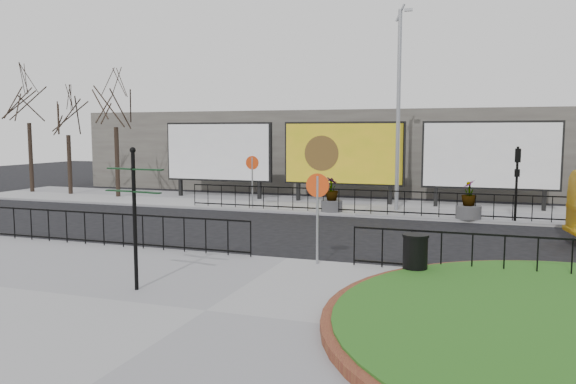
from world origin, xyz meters
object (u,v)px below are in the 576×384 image
at_px(planter_b, 332,198).
at_px(planter_c, 469,204).
at_px(lamp_post, 399,107).
at_px(litter_bin, 415,255).
at_px(billboard_mid, 343,154).
at_px(fingerpost_sign, 134,204).

relative_size(planter_b, planter_c, 0.97).
distance_m(lamp_post, litter_bin, 12.84).
bearing_deg(litter_bin, billboard_mid, 110.38).
bearing_deg(planter_b, lamp_post, 27.79).
bearing_deg(planter_b, planter_c, -1.68).
relative_size(billboard_mid, planter_b, 3.94).
bearing_deg(billboard_mid, fingerpost_sign, -92.30).
bearing_deg(planter_b, billboard_mid, 95.04).
height_order(lamp_post, fingerpost_sign, lamp_post).
bearing_deg(lamp_post, planter_c, -26.64).
xyz_separation_m(litter_bin, planter_c, (1.02, 10.35, 0.06)).
height_order(fingerpost_sign, planter_b, fingerpost_sign).
relative_size(fingerpost_sign, litter_bin, 3.02).
relative_size(fingerpost_sign, planter_c, 2.00).
xyz_separation_m(billboard_mid, fingerpost_sign, (-0.69, -17.13, -0.52)).
bearing_deg(planter_b, fingerpost_sign, -94.12).
relative_size(billboard_mid, fingerpost_sign, 1.91).
bearing_deg(fingerpost_sign, litter_bin, 39.02).
bearing_deg(lamp_post, litter_bin, -79.73).
distance_m(fingerpost_sign, litter_bin, 6.83).
height_order(lamp_post, planter_c, lamp_post).
distance_m(billboard_mid, planter_b, 3.89).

